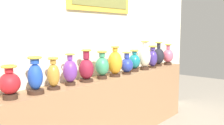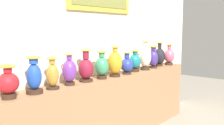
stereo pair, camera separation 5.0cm
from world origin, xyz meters
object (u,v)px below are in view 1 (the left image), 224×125
at_px(vase_violet, 70,71).
at_px(vase_rose, 168,56).
at_px(vase_onyx, 158,56).
at_px(vase_crimson, 10,83).
at_px(vase_sapphire, 35,77).
at_px(vase_cobalt, 127,65).
at_px(vase_ivory, 145,57).
at_px(vase_indigo, 153,58).
at_px(vase_ochre, 53,75).
at_px(vase_teal, 134,62).
at_px(vase_burgundy, 86,69).
at_px(vase_jade, 102,66).
at_px(vase_amber, 115,63).

xyz_separation_m(vase_violet, vase_rose, (2.13, -0.05, 0.00)).
xyz_separation_m(vase_onyx, vase_rose, (0.23, -0.05, -0.01)).
distance_m(vase_crimson, vase_sapphire, 0.25).
relative_size(vase_cobalt, vase_ivory, 0.70).
distance_m(vase_crimson, vase_indigo, 2.37).
bearing_deg(vase_ochre, vase_teal, 0.07).
height_order(vase_burgundy, vase_jade, vase_burgundy).
xyz_separation_m(vase_ochre, vase_rose, (2.37, -0.04, 0.01)).
relative_size(vase_ochre, vase_violet, 0.95).
bearing_deg(vase_ivory, vase_violet, 178.42).
bearing_deg(vase_teal, vase_sapphire, -179.29).
bearing_deg(vase_ochre, vase_crimson, -178.68).
distance_m(vase_crimson, vase_jade, 1.20).
bearing_deg(vase_sapphire, vase_rose, -0.46).
height_order(vase_cobalt, vase_ivory, vase_ivory).
bearing_deg(vase_teal, vase_burgundy, 179.19).
relative_size(vase_jade, vase_ivory, 0.80).
relative_size(vase_ivory, vase_indigo, 1.23).
relative_size(vase_sapphire, vase_cobalt, 1.18).
xyz_separation_m(vase_jade, vase_rose, (1.64, -0.03, -0.00)).
bearing_deg(vase_jade, vase_amber, -6.76).
bearing_deg(vase_rose, vase_crimson, 179.42).
distance_m(vase_jade, vase_amber, 0.22).
bearing_deg(vase_cobalt, vase_amber, 178.93).
distance_m(vase_amber, vase_onyx, 1.20).
relative_size(vase_cobalt, vase_indigo, 0.86).
relative_size(vase_ivory, vase_onyx, 1.08).
distance_m(vase_cobalt, vase_indigo, 0.71).
distance_m(vase_burgundy, vase_amber, 0.47).
bearing_deg(vase_teal, vase_jade, -179.14).
relative_size(vase_sapphire, vase_ivory, 0.82).
height_order(vase_crimson, vase_rose, vase_rose).
relative_size(vase_burgundy, vase_cobalt, 1.25).
bearing_deg(vase_violet, vase_onyx, 0.03).
bearing_deg(vase_cobalt, vase_ivory, 1.71).
relative_size(vase_violet, vase_rose, 0.96).
relative_size(vase_amber, vase_ivory, 0.91).
height_order(vase_crimson, vase_cobalt, vase_cobalt).
height_order(vase_teal, vase_rose, vase_rose).
distance_m(vase_ochre, vase_rose, 2.37).
height_order(vase_crimson, vase_jade, vase_jade).
height_order(vase_ivory, vase_indigo, vase_ivory).
bearing_deg(vase_burgundy, vase_indigo, -1.37).
height_order(vase_ivory, vase_rose, vase_ivory).
xyz_separation_m(vase_jade, vase_cobalt, (0.46, -0.03, -0.03)).
xyz_separation_m(vase_burgundy, vase_jade, (0.24, -0.02, 0.01)).
relative_size(vase_crimson, vase_violet, 0.87).
xyz_separation_m(vase_amber, vase_ivory, (0.71, 0.01, 0.02)).
bearing_deg(vase_onyx, vase_ivory, -175.26).
xyz_separation_m(vase_crimson, vase_indigo, (2.37, -0.01, 0.02)).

